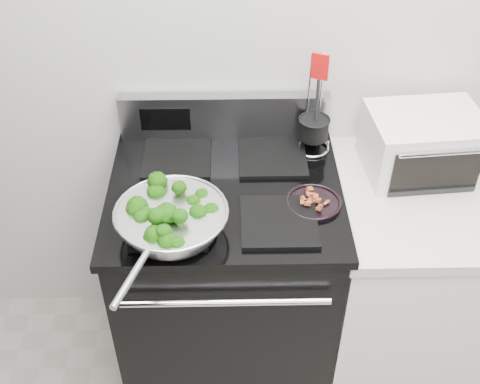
{
  "coord_description": "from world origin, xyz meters",
  "views": [
    {
      "loc": [
        -0.28,
        -0.14,
        2.25
      ],
      "look_at": [
        -0.25,
        1.36,
        0.98
      ],
      "focal_mm": 45.0,
      "sensor_mm": 36.0,
      "label": 1
    }
  ],
  "objects_px": {
    "utensil_holder": "(313,133)",
    "toaster_oven": "(423,144)",
    "gas_range": "(227,280)",
    "skillet": "(171,219)",
    "bacon_plate": "(314,200)"
  },
  "relations": [
    {
      "from": "bacon_plate",
      "to": "utensil_holder",
      "type": "xyz_separation_m",
      "value": [
        0.03,
        0.31,
        0.05
      ]
    },
    {
      "from": "bacon_plate",
      "to": "toaster_oven",
      "type": "distance_m",
      "value": 0.46
    },
    {
      "from": "utensil_holder",
      "to": "toaster_oven",
      "type": "relative_size",
      "value": 0.97
    },
    {
      "from": "gas_range",
      "to": "utensil_holder",
      "type": "bearing_deg",
      "value": 34.81
    },
    {
      "from": "skillet",
      "to": "utensil_holder",
      "type": "relative_size",
      "value": 1.38
    },
    {
      "from": "skillet",
      "to": "bacon_plate",
      "type": "relative_size",
      "value": 3.0
    },
    {
      "from": "toaster_oven",
      "to": "gas_range",
      "type": "bearing_deg",
      "value": -173.75
    },
    {
      "from": "gas_range",
      "to": "skillet",
      "type": "xyz_separation_m",
      "value": [
        -0.16,
        -0.21,
        0.52
      ]
    },
    {
      "from": "gas_range",
      "to": "skillet",
      "type": "relative_size",
      "value": 2.09
    },
    {
      "from": "gas_range",
      "to": "toaster_oven",
      "type": "height_order",
      "value": "toaster_oven"
    },
    {
      "from": "utensil_holder",
      "to": "bacon_plate",
      "type": "bearing_deg",
      "value": -71.28
    },
    {
      "from": "bacon_plate",
      "to": "utensil_holder",
      "type": "relative_size",
      "value": 0.46
    },
    {
      "from": "gas_range",
      "to": "toaster_oven",
      "type": "relative_size",
      "value": 2.81
    },
    {
      "from": "skillet",
      "to": "toaster_oven",
      "type": "bearing_deg",
      "value": 40.99
    },
    {
      "from": "utensil_holder",
      "to": "toaster_oven",
      "type": "height_order",
      "value": "utensil_holder"
    }
  ]
}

